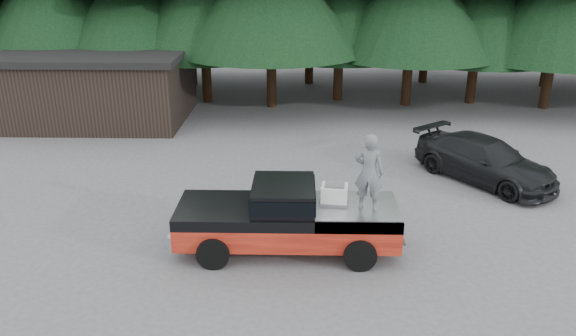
{
  "coord_description": "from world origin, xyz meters",
  "views": [
    {
      "loc": [
        0.49,
        -13.85,
        7.54
      ],
      "look_at": [
        0.18,
        0.0,
        2.17
      ],
      "focal_mm": 35.0,
      "sensor_mm": 36.0,
      "label": 1
    }
  ],
  "objects_px": {
    "air_compressor": "(334,194)",
    "utility_building": "(99,85)",
    "parked_car": "(485,160)",
    "pickup_truck": "(287,227)",
    "man_on_bed": "(369,172)"
  },
  "relations": [
    {
      "from": "air_compressor",
      "to": "man_on_bed",
      "type": "relative_size",
      "value": 0.33
    },
    {
      "from": "air_compressor",
      "to": "parked_car",
      "type": "xyz_separation_m",
      "value": [
        5.52,
        4.91,
        -0.81
      ]
    },
    {
      "from": "air_compressor",
      "to": "utility_building",
      "type": "height_order",
      "value": "utility_building"
    },
    {
      "from": "pickup_truck",
      "to": "utility_building",
      "type": "bearing_deg",
      "value": 126.29
    },
    {
      "from": "pickup_truck",
      "to": "parked_car",
      "type": "distance_m",
      "value": 8.45
    },
    {
      "from": "air_compressor",
      "to": "parked_car",
      "type": "bearing_deg",
      "value": 48.25
    },
    {
      "from": "pickup_truck",
      "to": "parked_car",
      "type": "height_order",
      "value": "parked_car"
    },
    {
      "from": "air_compressor",
      "to": "utility_building",
      "type": "bearing_deg",
      "value": 136.75
    },
    {
      "from": "parked_car",
      "to": "utility_building",
      "type": "distance_m",
      "value": 17.59
    },
    {
      "from": "man_on_bed",
      "to": "parked_car",
      "type": "xyz_separation_m",
      "value": [
        4.69,
        5.3,
        -1.6
      ]
    },
    {
      "from": "pickup_truck",
      "to": "air_compressor",
      "type": "bearing_deg",
      "value": 7.59
    },
    {
      "from": "air_compressor",
      "to": "man_on_bed",
      "type": "distance_m",
      "value": 1.21
    },
    {
      "from": "man_on_bed",
      "to": "utility_building",
      "type": "relative_size",
      "value": 0.24
    },
    {
      "from": "man_on_bed",
      "to": "utility_building",
      "type": "height_order",
      "value": "man_on_bed"
    },
    {
      "from": "parked_car",
      "to": "utility_building",
      "type": "bearing_deg",
      "value": 117.57
    }
  ]
}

